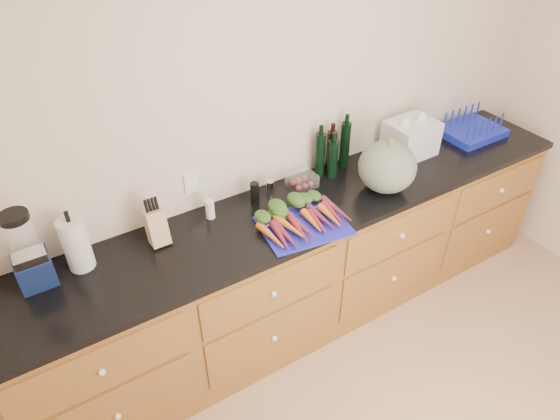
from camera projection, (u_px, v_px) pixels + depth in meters
wall_back at (282, 124)px, 2.88m from camera, size 4.10×0.05×2.60m
cabinets at (309, 265)px, 3.17m from camera, size 3.60×0.64×0.90m
countertop at (311, 205)px, 2.89m from camera, size 3.64×0.62×0.04m
cutting_board at (304, 226)px, 2.70m from camera, size 0.51×0.41×0.01m
carrots at (299, 217)px, 2.71m from camera, size 0.45×0.33×0.06m
squash at (387, 167)px, 2.90m from camera, size 0.34×0.34×0.31m
blender_appliance at (28, 254)px, 2.27m from camera, size 0.16×0.16×0.40m
paper_towel at (76, 244)px, 2.38m from camera, size 0.12×0.12×0.28m
knife_block at (156, 227)px, 2.55m from camera, size 0.10×0.10×0.19m
grinder_salt at (210, 209)px, 2.74m from camera, size 0.05×0.05×0.11m
grinder_pepper at (255, 193)px, 2.85m from camera, size 0.05×0.05×0.13m
canister_chrome at (270, 189)px, 2.90m from camera, size 0.05×0.05×0.11m
tomato_box at (302, 181)px, 2.99m from camera, size 0.16×0.13×0.08m
bottles at (332, 152)px, 3.06m from camera, size 0.25×0.13×0.30m
grocery_bag at (410, 138)px, 3.26m from camera, size 0.32×0.25×0.23m
dish_rack at (471, 129)px, 3.51m from camera, size 0.42×0.33×0.17m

